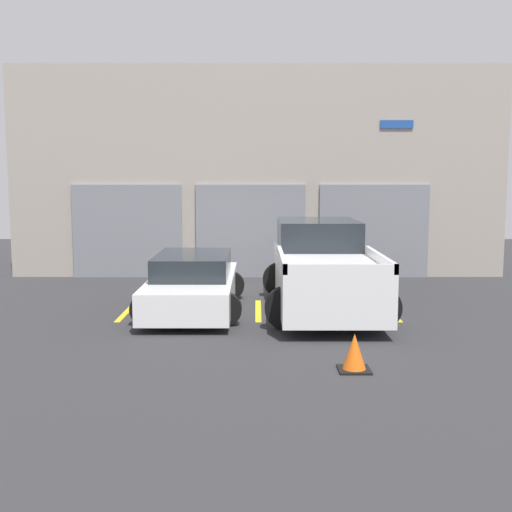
{
  "coord_description": "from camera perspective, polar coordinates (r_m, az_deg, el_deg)",
  "views": [
    {
      "loc": [
        -0.05,
        -14.83,
        2.81
      ],
      "look_at": [
        0.0,
        -1.06,
        1.1
      ],
      "focal_mm": 45.0,
      "sensor_mm": 36.0,
      "label": 1
    }
  ],
  "objects": [
    {
      "name": "ground_plane",
      "position": [
        15.1,
        -0.01,
        -3.65
      ],
      "size": [
        28.0,
        28.0,
        0.0
      ],
      "primitive_type": "plane",
      "color": "#2D2D30"
    },
    {
      "name": "shophouse_building",
      "position": [
        18.12,
        -0.07,
        7.28
      ],
      "size": [
        13.82,
        0.68,
        5.86
      ],
      "color": "#9E9389",
      "rests_on": "ground"
    },
    {
      "name": "pickup_truck",
      "position": [
        13.78,
        5.74,
        -1.12
      ],
      "size": [
        2.53,
        5.31,
        1.82
      ],
      "color": "white",
      "rests_on": "ground"
    },
    {
      "name": "sedan_white",
      "position": [
        13.55,
        -5.83,
        -2.49
      ],
      "size": [
        2.12,
        4.34,
        1.19
      ],
      "color": "white",
      "rests_on": "ground"
    },
    {
      "name": "parking_stripe_far_left",
      "position": [
        13.83,
        -11.51,
        -4.77
      ],
      "size": [
        0.12,
        2.2,
        0.01
      ],
      "primitive_type": "cube",
      "color": "gold",
      "rests_on": "ground"
    },
    {
      "name": "parking_stripe_left",
      "position": [
        13.56,
        0.01,
        -4.86
      ],
      "size": [
        0.12,
        2.2,
        0.01
      ],
      "primitive_type": "cube",
      "color": "gold",
      "rests_on": "ground"
    },
    {
      "name": "parking_stripe_centre",
      "position": [
        13.85,
        11.51,
        -4.76
      ],
      "size": [
        0.12,
        2.2,
        0.01
      ],
      "primitive_type": "cube",
      "color": "gold",
      "rests_on": "ground"
    },
    {
      "name": "traffic_cone",
      "position": [
        9.53,
        8.55,
        -8.58
      ],
      "size": [
        0.47,
        0.47,
        0.55
      ],
      "color": "black",
      "rests_on": "ground"
    }
  ]
}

